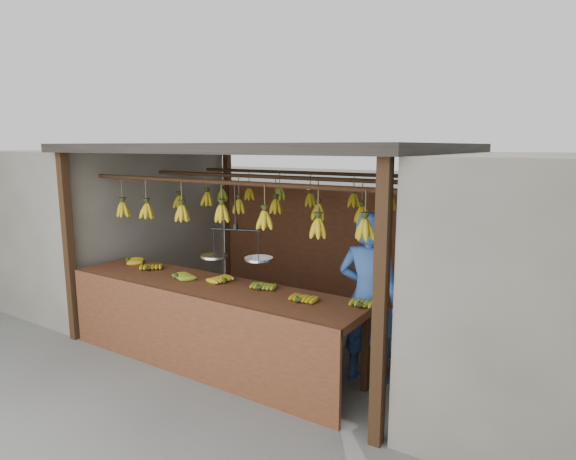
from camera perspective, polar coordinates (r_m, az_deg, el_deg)
The scene contains 8 objects.
ground at distance 6.34m, azimuth -1.50°, elevation -12.06°, with size 80.00×80.00×0.00m, color #5B5B57.
stall at distance 6.17m, azimuth 0.14°, elevation 6.19°, with size 4.30×3.30×2.40m.
neighbor_left at distance 8.54m, azimuth -21.96°, elevation 0.97°, with size 3.00×3.00×2.30m, color slate.
counter at distance 5.25m, azimuth -10.13°, elevation -8.69°, with size 3.60×0.81×0.96m.
hanging_bananas at distance 5.93m, azimuth -1.55°, elevation 2.73°, with size 3.60×2.25×0.37m.
balance_scale at distance 5.09m, azimuth -6.17°, elevation -2.84°, with size 0.76×0.44×0.80m.
vendor at distance 4.91m, azimuth 9.54°, elevation -7.99°, with size 0.64×0.42×1.75m, color #3359A5.
bag_bundles at distance 6.50m, azimuth 19.80°, elevation -2.78°, with size 0.08×0.26×1.18m.
Camera 1 is at (3.31, -4.86, 2.37)m, focal length 30.00 mm.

